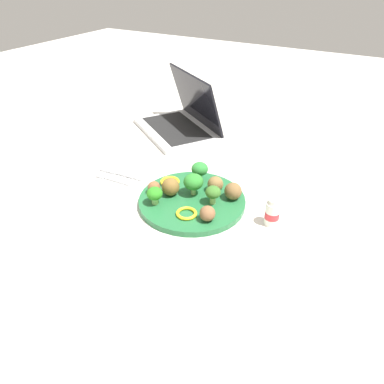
% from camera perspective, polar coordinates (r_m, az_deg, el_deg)
% --- Properties ---
extents(ground_plane, '(4.00, 4.00, 0.00)m').
position_cam_1_polar(ground_plane, '(0.96, -0.00, -1.79)').
color(ground_plane, silver).
extents(plate, '(0.28, 0.28, 0.02)m').
position_cam_1_polar(plate, '(0.96, -0.00, -1.40)').
color(plate, '#236638').
rests_on(plate, ground_plane).
extents(broccoli_floret_back_right, '(0.04, 0.04, 0.05)m').
position_cam_1_polar(broccoli_floret_back_right, '(0.92, 3.32, -0.12)').
color(broccoli_floret_back_right, '#A1C46F').
rests_on(broccoli_floret_back_right, plate).
extents(broccoli_floret_front_left, '(0.05, 0.05, 0.06)m').
position_cam_1_polar(broccoli_floret_front_left, '(1.01, 1.22, 3.58)').
color(broccoli_floret_front_left, '#A3C582').
rests_on(broccoli_floret_front_left, plate).
extents(broccoli_floret_front_right, '(0.04, 0.04, 0.05)m').
position_cam_1_polar(broccoli_floret_front_right, '(0.92, -5.88, -0.32)').
color(broccoli_floret_front_right, '#95CD72').
rests_on(broccoli_floret_front_right, plate).
extents(broccoli_floret_far_rim, '(0.05, 0.05, 0.06)m').
position_cam_1_polar(broccoli_floret_far_rim, '(0.95, 0.23, 1.58)').
color(broccoli_floret_far_rim, '#9BC775').
rests_on(broccoli_floret_far_rim, plate).
extents(meatball_back_right, '(0.03, 0.03, 0.03)m').
position_cam_1_polar(meatball_back_right, '(0.97, -5.97, 0.73)').
color(meatball_back_right, brown).
rests_on(meatball_back_right, plate).
extents(meatball_back_left, '(0.05, 0.05, 0.05)m').
position_cam_1_polar(meatball_back_left, '(0.96, -3.38, 0.84)').
color(meatball_back_left, brown).
rests_on(meatball_back_left, plate).
extents(meatball_center, '(0.05, 0.05, 0.05)m').
position_cam_1_polar(meatball_center, '(0.95, 6.45, 0.14)').
color(meatball_center, brown).
rests_on(meatball_center, plate).
extents(meatball_mid_left, '(0.04, 0.04, 0.04)m').
position_cam_1_polar(meatball_mid_left, '(0.87, 2.44, -3.38)').
color(meatball_mid_left, brown).
rests_on(meatball_mid_left, plate).
extents(meatball_near_rim, '(0.04, 0.04, 0.04)m').
position_cam_1_polar(meatball_near_rim, '(0.97, 3.68, 1.23)').
color(meatball_near_rim, brown).
rests_on(meatball_near_rim, plate).
extents(pepper_ring_front_left, '(0.08, 0.08, 0.01)m').
position_cam_1_polar(pepper_ring_front_left, '(1.02, -3.48, 1.63)').
color(pepper_ring_front_left, yellow).
rests_on(pepper_ring_front_left, plate).
extents(pepper_ring_back_right, '(0.07, 0.07, 0.01)m').
position_cam_1_polar(pepper_ring_back_right, '(0.89, -0.87, -3.37)').
color(pepper_ring_back_right, yellow).
rests_on(pepper_ring_back_right, plate).
extents(napkin, '(0.17, 0.13, 0.01)m').
position_cam_1_polar(napkin, '(1.09, -11.60, 2.19)').
color(napkin, white).
rests_on(napkin, ground_plane).
extents(fork, '(0.12, 0.02, 0.01)m').
position_cam_1_polar(fork, '(1.08, -12.53, 2.07)').
color(fork, silver).
rests_on(fork, napkin).
extents(knife, '(0.15, 0.02, 0.01)m').
position_cam_1_polar(knife, '(1.10, -11.36, 2.92)').
color(knife, silver).
rests_on(knife, napkin).
extents(yogurt_bottle, '(0.04, 0.04, 0.07)m').
position_cam_1_polar(yogurt_bottle, '(0.89, 12.46, -3.26)').
color(yogurt_bottle, white).
rests_on(yogurt_bottle, ground_plane).
extents(laptop, '(0.39, 0.36, 0.21)m').
position_cam_1_polar(laptop, '(1.36, -1.64, 11.11)').
color(laptop, silver).
rests_on(laptop, ground_plane).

